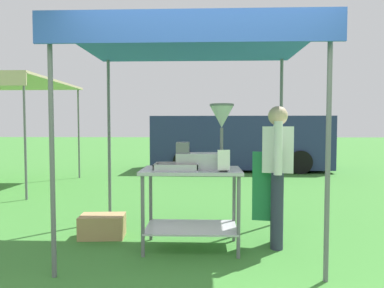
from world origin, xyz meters
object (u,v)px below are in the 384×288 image
at_px(donut_fryer, 207,144).
at_px(stall_canopy, 192,47).
at_px(donut_tray, 177,168).
at_px(van_navy, 240,142).
at_px(vendor, 277,168).
at_px(supply_crate, 102,226).
at_px(donut_cart, 191,192).
at_px(menu_sign, 224,163).

bearing_deg(donut_fryer, stall_canopy, 148.28).
height_order(donut_tray, van_navy, van_navy).
height_order(vendor, van_navy, van_navy).
distance_m(supply_crate, van_navy, 7.33).
xyz_separation_m(donut_cart, vendor, (0.97, 0.12, 0.26)).
height_order(donut_cart, donut_tray, donut_tray).
bearing_deg(donut_cart, menu_sign, -33.89).
distance_m(donut_tray, donut_fryer, 0.42).
height_order(donut_cart, van_navy, van_navy).
relative_size(donut_tray, supply_crate, 0.84).
xyz_separation_m(stall_canopy, supply_crate, (-1.12, 0.25, -2.13)).
bearing_deg(supply_crate, vendor, -6.43).
height_order(donut_cart, menu_sign, menu_sign).
xyz_separation_m(donut_cart, supply_crate, (-1.12, 0.35, -0.51)).
distance_m(donut_cart, donut_fryer, 0.56).
relative_size(donut_tray, donut_fryer, 0.66).
height_order(menu_sign, vendor, vendor).
bearing_deg(supply_crate, stall_canopy, -12.66).
relative_size(vendor, supply_crate, 2.84).
relative_size(donut_fryer, van_navy, 0.13).
distance_m(donut_cart, donut_tray, 0.33).
bearing_deg(donut_tray, stall_canopy, 49.63).
xyz_separation_m(vendor, supply_crate, (-2.09, 0.24, -0.76)).
bearing_deg(donut_fryer, donut_tray, -168.05).
xyz_separation_m(donut_cart, donut_fryer, (0.18, -0.01, 0.53)).
bearing_deg(stall_canopy, menu_sign, -43.72).
bearing_deg(supply_crate, donut_fryer, -15.57).
xyz_separation_m(stall_canopy, donut_cart, (-0.00, -0.10, -1.62)).
relative_size(stall_canopy, menu_sign, 11.49).
relative_size(menu_sign, van_navy, 0.04).
bearing_deg(donut_cart, van_navy, 80.02).
bearing_deg(vendor, stall_canopy, -179.05).
height_order(vendor, supply_crate, vendor).
relative_size(donut_cart, donut_tray, 2.31).
bearing_deg(supply_crate, van_navy, 70.83).
bearing_deg(donut_tray, vendor, 9.90).
xyz_separation_m(menu_sign, vendor, (0.62, 0.35, -0.10)).
bearing_deg(donut_fryer, van_navy, 81.41).
bearing_deg(van_navy, stall_canopy, -100.12).
xyz_separation_m(donut_cart, van_navy, (1.27, 7.24, 0.23)).
bearing_deg(donut_cart, supply_crate, 162.61).
bearing_deg(van_navy, donut_cart, -99.98).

